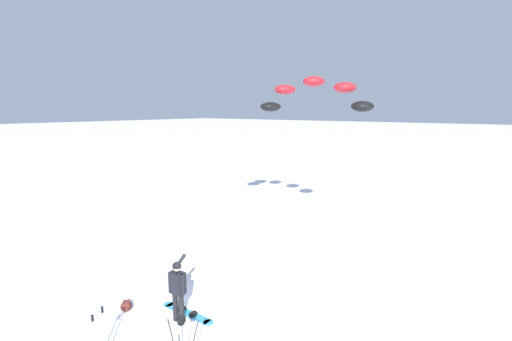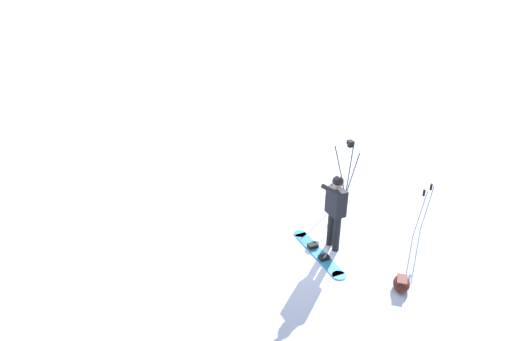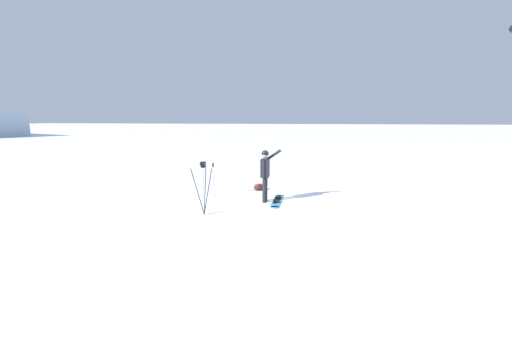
% 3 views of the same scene
% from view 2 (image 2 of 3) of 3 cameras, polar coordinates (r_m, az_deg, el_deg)
% --- Properties ---
extents(ground_plane, '(300.00, 300.00, 0.00)m').
position_cam_2_polar(ground_plane, '(10.31, 4.16, -8.32)').
color(ground_plane, white).
extents(snowboarder, '(0.64, 0.50, 1.69)m').
position_cam_2_polar(snowboarder, '(9.65, 9.52, -4.14)').
color(snowboarder, black).
rests_on(snowboarder, ground_plane).
extents(snowboard, '(0.32, 1.82, 0.10)m').
position_cam_2_polar(snowboard, '(9.96, 7.48, -9.76)').
color(snowboard, teal).
rests_on(snowboard, ground_plane).
extents(gear_bag_large, '(0.52, 0.55, 0.23)m').
position_cam_2_polar(gear_bag_large, '(9.38, 17.07, -12.80)').
color(gear_bag_large, '#4C1E19').
rests_on(gear_bag_large, ground_plane).
extents(camera_tripod, '(0.60, 0.61, 1.49)m').
position_cam_2_polar(camera_tripod, '(11.64, 11.10, 1.55)').
color(camera_tripod, '#262628').
rests_on(camera_tripod, ground_plane).
extents(ski_poles, '(0.40, 0.29, 1.16)m').
position_cam_2_polar(ski_poles, '(10.69, 19.64, -3.72)').
color(ski_poles, gray).
rests_on(ski_poles, ground_plane).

